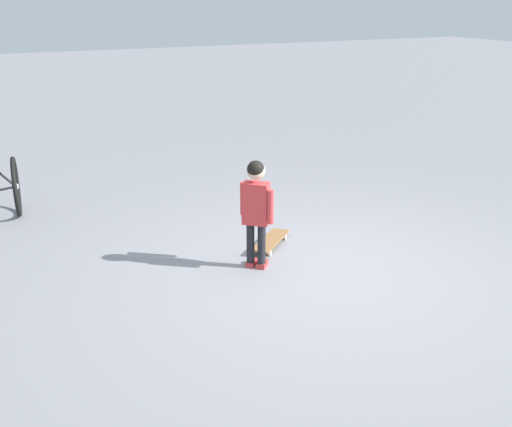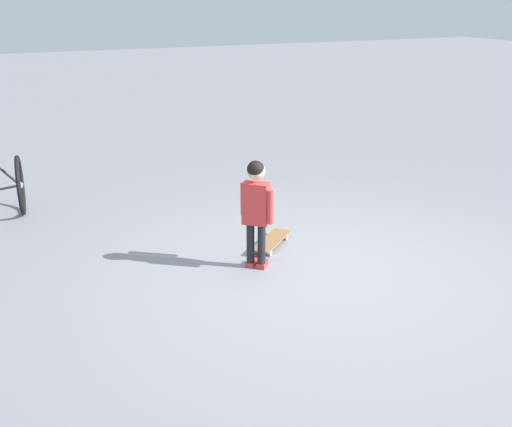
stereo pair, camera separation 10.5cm
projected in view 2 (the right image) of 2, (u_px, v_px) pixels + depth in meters
name	position (u px, v px, depth m)	size (l,w,h in m)	color
ground_plane	(327.00, 274.00, 5.71)	(50.00, 50.00, 0.00)	gray
child_person	(256.00, 203.00, 5.63)	(0.39, 0.28, 1.06)	black
skateboard	(272.00, 241.00, 6.31)	(0.57, 0.62, 0.07)	olive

